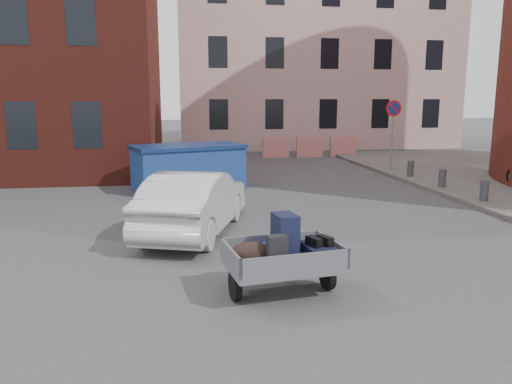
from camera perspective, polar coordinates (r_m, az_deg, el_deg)
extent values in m
plane|color=#38383A|center=(9.39, 4.49, -7.00)|extent=(120.00, 120.00, 0.00)
cube|color=#C59997|center=(32.02, 6.33, 18.06)|extent=(16.00, 8.00, 14.00)
cylinder|color=gray|center=(19.97, 15.29, 6.20)|extent=(0.07, 0.07, 2.60)
cylinder|color=red|center=(19.90, 15.46, 9.20)|extent=(0.60, 0.03, 0.60)
cylinder|color=navy|center=(19.88, 15.49, 9.20)|extent=(0.44, 0.03, 0.44)
cylinder|color=#3A3A3D|center=(14.75, 24.64, 0.12)|extent=(0.22, 0.22, 0.55)
cylinder|color=#3A3A3D|center=(16.61, 20.52, 1.50)|extent=(0.22, 0.22, 0.55)
cylinder|color=#3A3A3D|center=(18.54, 17.24, 2.59)|extent=(0.22, 0.22, 0.55)
cube|color=red|center=(24.26, 2.25, 5.11)|extent=(1.30, 0.18, 1.00)
cube|color=red|center=(24.64, 6.15, 5.14)|extent=(1.30, 0.18, 1.00)
cube|color=red|center=(25.12, 9.92, 5.15)|extent=(1.30, 0.18, 1.00)
cylinder|color=black|center=(7.23, -2.41, -10.63)|extent=(0.16, 0.45, 0.44)
cylinder|color=black|center=(7.70, 8.15, -9.39)|extent=(0.16, 0.45, 0.44)
cube|color=slate|center=(7.35, 3.07, -8.28)|extent=(1.74, 1.32, 0.08)
cube|color=slate|center=(7.08, -2.91, -7.51)|extent=(0.20, 1.09, 0.28)
cube|color=slate|center=(7.59, 8.65, -6.35)|extent=(0.20, 1.09, 0.28)
cube|color=slate|center=(7.78, 1.73, -5.82)|extent=(1.59, 0.28, 0.28)
cube|color=slate|center=(6.83, 4.63, -8.22)|extent=(1.59, 0.28, 0.28)
cube|color=slate|center=(8.18, 0.88, -6.73)|extent=(0.18, 0.70, 0.06)
cube|color=#161A36|center=(7.30, 3.33, -5.22)|extent=(0.36, 0.49, 0.70)
cube|color=black|center=(7.40, 7.01, -6.89)|extent=(0.48, 0.65, 0.25)
ellipsoid|color=black|center=(7.09, -0.60, -7.12)|extent=(0.65, 0.44, 0.36)
cube|color=black|center=(6.99, 2.40, -6.89)|extent=(0.30, 0.22, 0.48)
ellipsoid|color=#1A26C4|center=(7.60, 1.81, -6.36)|extent=(0.40, 0.35, 0.24)
cube|color=black|center=(7.27, 6.63, -5.64)|extent=(0.21, 0.29, 0.13)
cube|color=black|center=(7.34, 7.92, -5.51)|extent=(0.21, 0.29, 0.13)
cube|color=navy|center=(15.84, -7.76, 2.61)|extent=(3.62, 2.59, 1.31)
cube|color=navy|center=(15.76, -7.82, 5.17)|extent=(3.76, 2.73, 0.11)
imported|color=#AEB0B6|center=(10.70, -7.06, -1.14)|extent=(2.63, 4.32, 1.34)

